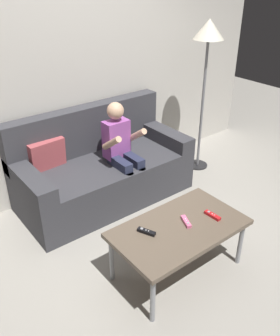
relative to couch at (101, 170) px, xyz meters
The scene contains 9 objects.
ground_plane 1.14m from the couch, 89.24° to the right, with size 9.77×9.77×0.00m, color #9E998E.
wall_back 1.01m from the couch, 87.85° to the left, with size 4.88×0.05×2.50m, color beige.
couch is the anchor object (origin of this frame).
person_seated_on_couch 0.36m from the couch, 55.21° to the right, with size 0.35×0.43×1.03m.
coffee_table 1.29m from the couch, 95.48° to the right, with size 1.01×0.59×0.44m.
game_remote_black_near_edge 1.25m from the couch, 107.05° to the right, with size 0.09×0.14×0.03m.
game_remote_red_center 1.36m from the couch, 83.12° to the right, with size 0.04×0.14×0.03m.
game_remote_pink_far_corner 1.28m from the couch, 92.33° to the right, with size 0.09×0.14×0.03m.
floor_lamp 1.71m from the couch, ahead, with size 0.32×0.32×1.68m.
Camera 1 is at (-1.69, -1.68, 2.13)m, focal length 38.75 mm.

